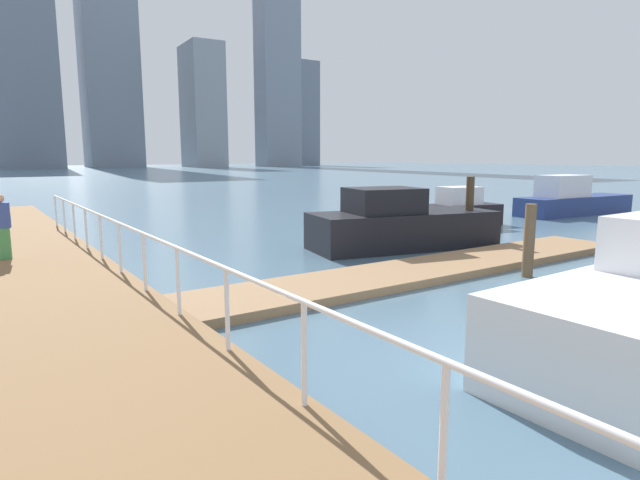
# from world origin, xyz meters

# --- Properties ---
(ground_plane) EXTENTS (300.00, 300.00, 0.00)m
(ground_plane) POSITION_xyz_m (0.00, 20.00, 0.00)
(ground_plane) COLOR slate
(floating_dock) EXTENTS (13.92, 2.00, 0.18)m
(floating_dock) POSITION_xyz_m (3.46, 9.66, 0.09)
(floating_dock) COLOR #93704C
(floating_dock) RESTS_ON ground_plane
(boardwalk_railing) EXTENTS (0.06, 25.02, 1.08)m
(boardwalk_railing) POSITION_xyz_m (-3.15, 8.51, 1.25)
(boardwalk_railing) COLOR white
(boardwalk_railing) RESTS_ON boardwalk
(dock_piling_0) EXTENTS (0.25, 0.25, 2.18)m
(dock_piling_0) POSITION_xyz_m (7.44, 11.78, 1.09)
(dock_piling_0) COLOR #473826
(dock_piling_0) RESTS_ON ground_plane
(dock_piling_1) EXTENTS (0.25, 0.25, 1.72)m
(dock_piling_1) POSITION_xyz_m (5.09, 8.05, 0.86)
(dock_piling_1) COLOR brown
(dock_piling_1) RESTS_ON ground_plane
(moored_boat_0) EXTENTS (5.26, 2.31, 1.57)m
(moored_boat_0) POSITION_xyz_m (10.33, 15.38, 0.56)
(moored_boat_0) COLOR black
(moored_boat_0) RESTS_ON ground_plane
(moored_boat_2) EXTENTS (6.94, 2.23, 1.92)m
(moored_boat_2) POSITION_xyz_m (18.52, 14.77, 0.68)
(moored_boat_2) COLOR navy
(moored_boat_2) RESTS_ON ground_plane
(moored_boat_3) EXTENTS (6.09, 3.27, 1.87)m
(moored_boat_3) POSITION_xyz_m (5.27, 12.62, 0.71)
(moored_boat_3) COLOR black
(moored_boat_3) RESTS_ON ground_plane
(pedestrian_2) EXTENTS (0.39, 0.28, 1.54)m
(pedestrian_2) POSITION_xyz_m (-5.07, 15.09, 1.19)
(pedestrian_2) COLOR #3F8C4C
(pedestrian_2) RESTS_ON boardwalk
(skyline_tower_3) EXTENTS (13.36, 8.94, 38.33)m
(skyline_tower_3) POSITION_xyz_m (7.31, 134.26, 19.17)
(skyline_tower_3) COLOR slate
(skyline_tower_3) RESTS_ON ground_plane
(skyline_tower_4) EXTENTS (12.90, 11.59, 62.48)m
(skyline_tower_4) POSITION_xyz_m (26.69, 140.72, 31.24)
(skyline_tower_4) COLOR gray
(skyline_tower_4) RESTS_ON ground_plane
(skyline_tower_5) EXTENTS (8.86, 14.21, 30.00)m
(skyline_tower_5) POSITION_xyz_m (45.67, 128.33, 15.00)
(skyline_tower_5) COLOR #8C939E
(skyline_tower_5) RESTS_ON ground_plane
(skyline_tower_6) EXTENTS (10.70, 7.99, 70.87)m
(skyline_tower_6) POSITION_xyz_m (64.92, 123.98, 35.43)
(skyline_tower_6) COLOR gray
(skyline_tower_6) RESTS_ON ground_plane
(skyline_tower_7) EXTENTS (6.73, 12.60, 29.87)m
(skyline_tower_7) POSITION_xyz_m (79.40, 136.50, 14.94)
(skyline_tower_7) COLOR slate
(skyline_tower_7) RESTS_ON ground_plane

